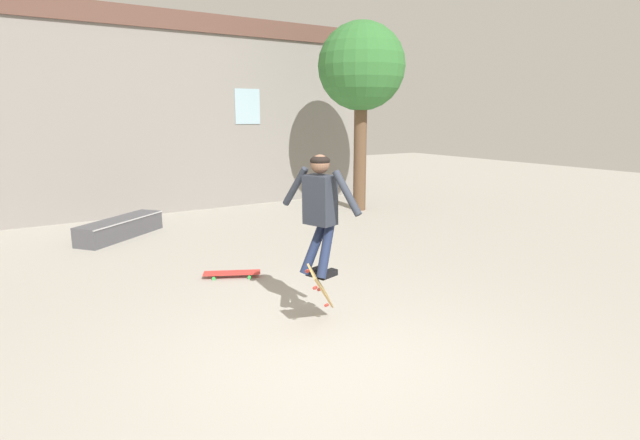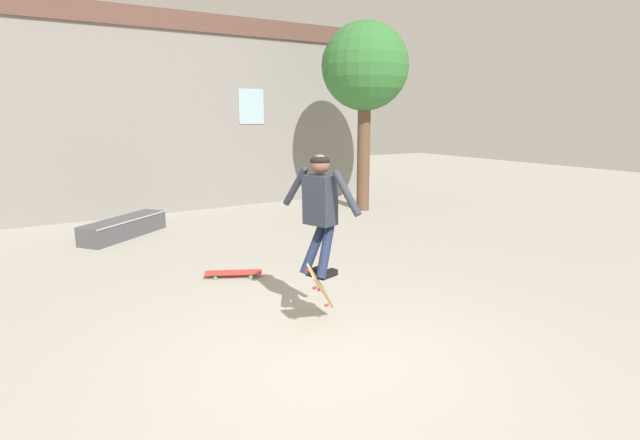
{
  "view_description": "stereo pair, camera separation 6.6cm",
  "coord_description": "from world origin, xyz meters",
  "px_view_note": "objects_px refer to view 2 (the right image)",
  "views": [
    {
      "loc": [
        -2.56,
        -3.84,
        2.38
      ],
      "look_at": [
        0.39,
        0.73,
        1.23
      ],
      "focal_mm": 28.0,
      "sensor_mm": 36.0,
      "label": 1
    },
    {
      "loc": [
        -2.5,
        -3.87,
        2.38
      ],
      "look_at": [
        0.39,
        0.73,
        1.23
      ],
      "focal_mm": 28.0,
      "sensor_mm": 36.0,
      "label": 2
    }
  ],
  "objects_px": {
    "skater": "(320,205)",
    "skateboard_flipping": "(321,287)",
    "skate_ledge": "(124,228)",
    "tree_right": "(365,69)",
    "skateboard_resting": "(234,273)"
  },
  "relations": [
    {
      "from": "skater",
      "to": "skateboard_flipping",
      "type": "distance_m",
      "value": 0.92
    },
    {
      "from": "tree_right",
      "to": "skateboard_flipping",
      "type": "relative_size",
      "value": 6.52
    },
    {
      "from": "skate_ledge",
      "to": "skateboard_flipping",
      "type": "bearing_deg",
      "value": -118.4
    },
    {
      "from": "skateboard_flipping",
      "to": "skateboard_resting",
      "type": "bearing_deg",
      "value": 54.49
    },
    {
      "from": "skater",
      "to": "skateboard_flipping",
      "type": "xyz_separation_m",
      "value": [
        -0.06,
        -0.1,
        -0.91
      ]
    },
    {
      "from": "skate_ledge",
      "to": "skateboard_flipping",
      "type": "xyz_separation_m",
      "value": [
        1.0,
        -5.75,
        0.3
      ]
    },
    {
      "from": "skater",
      "to": "skateboard_resting",
      "type": "distance_m",
      "value": 2.52
    },
    {
      "from": "skate_ledge",
      "to": "skateboard_flipping",
      "type": "distance_m",
      "value": 5.84
    },
    {
      "from": "tree_right",
      "to": "skateboard_flipping",
      "type": "distance_m",
      "value": 7.89
    },
    {
      "from": "tree_right",
      "to": "skateboard_resting",
      "type": "distance_m",
      "value": 6.82
    },
    {
      "from": "skater",
      "to": "skateboard_flipping",
      "type": "bearing_deg",
      "value": -135.47
    },
    {
      "from": "tree_right",
      "to": "skateboard_flipping",
      "type": "xyz_separation_m",
      "value": [
        -4.75,
        -5.54,
        -2.98
      ]
    },
    {
      "from": "skateboard_resting",
      "to": "skate_ledge",
      "type": "bearing_deg",
      "value": 130.62
    },
    {
      "from": "tree_right",
      "to": "skateboard_resting",
      "type": "relative_size",
      "value": 5.47
    },
    {
      "from": "skater",
      "to": "tree_right",
      "type": "bearing_deg",
      "value": 32.84
    }
  ]
}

